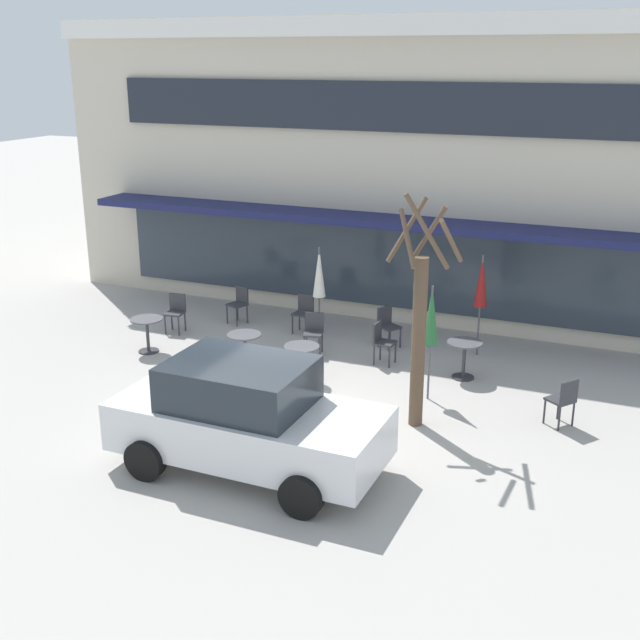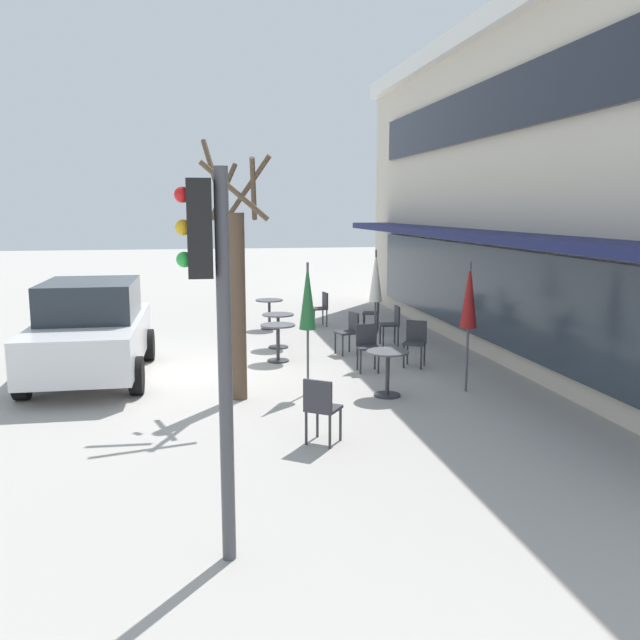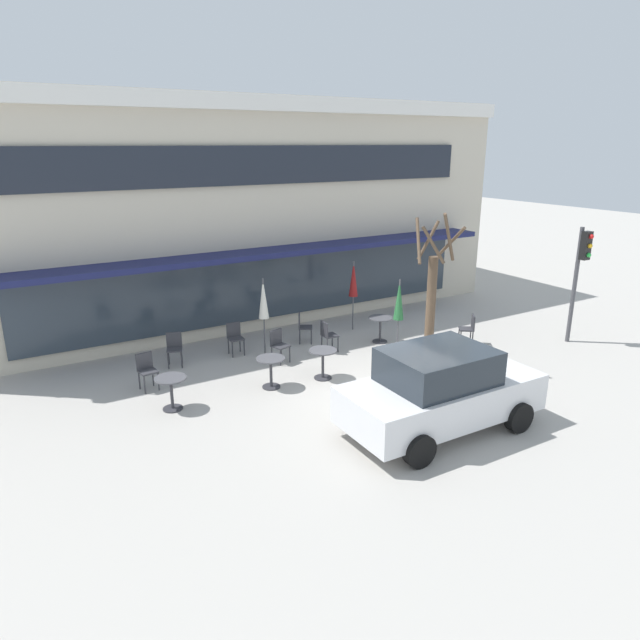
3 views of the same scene
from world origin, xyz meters
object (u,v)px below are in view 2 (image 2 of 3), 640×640
(cafe_table_by_tree, at_px, (278,336))
(cafe_chair_3, at_px, (321,406))
(patio_umbrella_corner_open, at_px, (469,296))
(cafe_chair_6, at_px, (415,340))
(cafe_chair_1, at_px, (393,322))
(cafe_chair_0, at_px, (349,330))
(cafe_table_near_wall, at_px, (269,309))
(cafe_table_mid_patio, at_px, (388,365))
(traffic_light_pole, at_px, (212,302))
(cafe_chair_5, at_px, (321,306))
(street_tree, at_px, (238,286))
(cafe_chair_2, at_px, (374,311))
(patio_umbrella_green_folded, at_px, (376,277))
(patio_umbrella_cream_folded, at_px, (308,297))
(cafe_table_streetside, at_px, (278,325))
(cafe_chair_4, at_px, (367,344))
(parked_sedan, at_px, (91,330))

(cafe_table_by_tree, height_order, cafe_chair_3, cafe_chair_3)
(patio_umbrella_corner_open, bearing_deg, cafe_chair_6, -172.43)
(cafe_chair_1, bearing_deg, cafe_chair_0, -57.11)
(cafe_table_near_wall, height_order, cafe_chair_6, cafe_chair_6)
(cafe_table_near_wall, distance_m, cafe_chair_3, 8.73)
(cafe_table_near_wall, bearing_deg, cafe_table_mid_patio, 10.50)
(cafe_chair_1, height_order, traffic_light_pole, traffic_light_pole)
(cafe_table_by_tree, xyz_separation_m, cafe_chair_3, (4.96, -0.04, 0.01))
(cafe_table_by_tree, distance_m, cafe_chair_6, 2.74)
(cafe_table_near_wall, bearing_deg, cafe_chair_3, -1.78)
(cafe_chair_6, bearing_deg, cafe_chair_3, -32.89)
(patio_umbrella_corner_open, height_order, cafe_chair_5, patio_umbrella_corner_open)
(cafe_table_near_wall, distance_m, street_tree, 6.61)
(cafe_chair_2, relative_size, cafe_chair_3, 1.00)
(cafe_chair_3, bearing_deg, patio_umbrella_corner_open, 126.27)
(cafe_table_near_wall, xyz_separation_m, cafe_table_by_tree, (3.76, -0.23, 0.00))
(cafe_chair_6, bearing_deg, cafe_table_mid_patio, -29.76)
(street_tree, bearing_deg, cafe_chair_0, 140.35)
(cafe_chair_0, relative_size, cafe_chair_1, 1.00)
(patio_umbrella_green_folded, distance_m, cafe_chair_2, 2.66)
(patio_umbrella_cream_folded, height_order, cafe_chair_5, patio_umbrella_cream_folded)
(cafe_chair_0, height_order, traffic_light_pole, traffic_light_pole)
(cafe_table_streetside, height_order, cafe_chair_0, cafe_chair_0)
(cafe_chair_2, distance_m, traffic_light_pole, 11.55)
(cafe_chair_5, bearing_deg, cafe_chair_4, -0.60)
(cafe_chair_1, relative_size, cafe_chair_3, 1.00)
(cafe_chair_0, relative_size, cafe_chair_6, 1.00)
(cafe_table_by_tree, relative_size, patio_umbrella_green_folded, 0.35)
(cafe_table_streetside, height_order, cafe_chair_5, cafe_chair_5)
(cafe_chair_0, bearing_deg, street_tree, -39.65)
(cafe_table_by_tree, bearing_deg, patio_umbrella_corner_open, 45.16)
(cafe_table_mid_patio, relative_size, patio_umbrella_corner_open, 0.35)
(cafe_table_mid_patio, height_order, traffic_light_pole, traffic_light_pole)
(cafe_table_near_wall, bearing_deg, cafe_table_by_tree, -3.56)
(cafe_table_mid_patio, relative_size, parked_sedan, 0.18)
(cafe_table_by_tree, bearing_deg, patio_umbrella_green_folded, 104.40)
(cafe_chair_6, bearing_deg, traffic_light_pole, -30.85)
(cafe_chair_0, bearing_deg, cafe_table_mid_patio, -1.93)
(cafe_chair_0, distance_m, traffic_light_pole, 8.85)
(cafe_chair_0, distance_m, cafe_chair_1, 1.40)
(cafe_table_by_tree, bearing_deg, street_tree, -19.92)
(cafe_table_near_wall, xyz_separation_m, cafe_table_streetside, (2.40, -0.06, 0.00))
(cafe_chair_4, height_order, traffic_light_pole, traffic_light_pole)
(cafe_chair_2, bearing_deg, parked_sedan, -60.42)
(street_tree, bearing_deg, parked_sedan, -127.37)
(cafe_chair_4, xyz_separation_m, cafe_chair_6, (-0.22, 1.02, 0.00))
(cafe_table_by_tree, height_order, cafe_chair_4, cafe_chair_4)
(patio_umbrella_cream_folded, distance_m, cafe_chair_0, 3.42)
(traffic_light_pole, bearing_deg, cafe_chair_2, 158.19)
(cafe_table_streetside, relative_size, cafe_chair_4, 0.85)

